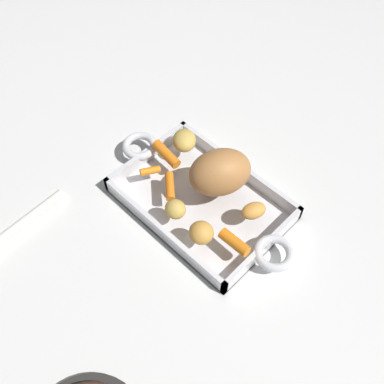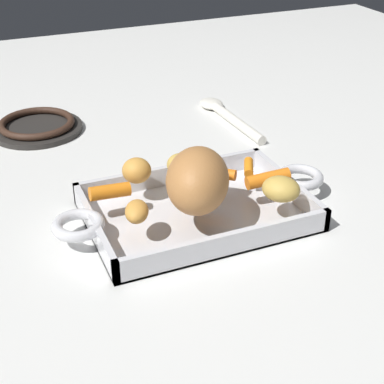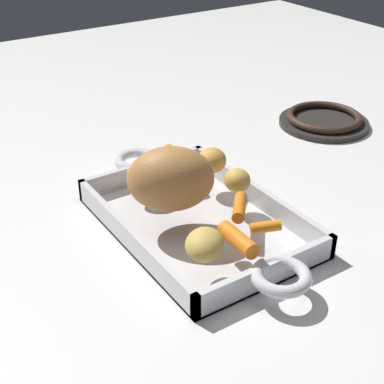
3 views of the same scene
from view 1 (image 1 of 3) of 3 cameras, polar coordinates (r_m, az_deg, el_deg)
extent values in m
plane|color=silver|center=(0.94, 1.15, -1.50)|extent=(2.33, 2.33, 0.00)
cube|color=silver|center=(0.94, 1.16, -1.37)|extent=(0.34, 0.23, 0.01)
cube|color=silver|center=(0.97, 5.72, 3.01)|extent=(0.34, 0.01, 0.04)
cube|color=silver|center=(0.88, -3.87, -5.10)|extent=(0.34, 0.01, 0.04)
cube|color=silver|center=(0.87, 9.02, -7.07)|extent=(0.01, 0.23, 0.04)
cube|color=silver|center=(1.00, -5.67, 4.62)|extent=(0.01, 0.23, 0.04)
torus|color=silver|center=(0.86, 10.33, -7.58)|extent=(0.08, 0.08, 0.02)
torus|color=silver|center=(1.00, -6.62, 5.80)|extent=(0.08, 0.08, 0.02)
ellipsoid|color=#B4763F|center=(0.88, 3.55, 2.51)|extent=(0.14, 0.15, 0.09)
cylinder|color=orange|center=(0.84, 5.39, -6.34)|extent=(0.06, 0.02, 0.03)
cylinder|color=orange|center=(0.90, -2.83, 0.73)|extent=(0.06, 0.05, 0.02)
cylinder|color=orange|center=(0.93, -5.31, 2.70)|extent=(0.03, 0.05, 0.02)
cylinder|color=orange|center=(0.95, -3.28, 4.81)|extent=(0.07, 0.03, 0.03)
ellipsoid|color=gold|center=(0.83, 1.17, -5.16)|extent=(0.05, 0.05, 0.04)
ellipsoid|color=gold|center=(0.86, -2.14, -2.17)|extent=(0.04, 0.04, 0.04)
ellipsoid|color=gold|center=(0.97, -0.98, 6.53)|extent=(0.08, 0.08, 0.04)
ellipsoid|color=gold|center=(0.87, 7.79, -2.35)|extent=(0.05, 0.06, 0.03)
cylinder|color=white|center=(0.96, -20.72, -3.77)|extent=(0.03, 0.20, 0.02)
camera|label=2|loc=(1.14, 46.45, 26.16)|focal=54.53mm
camera|label=3|loc=(1.26, -7.51, 40.46)|focal=53.16mm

